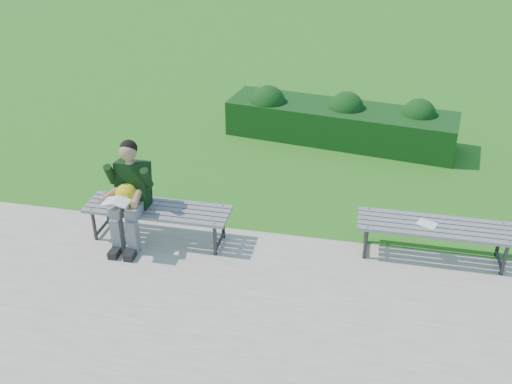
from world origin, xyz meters
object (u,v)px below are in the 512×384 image
Objects in this scene: bench_left at (158,212)px; hedge at (339,120)px; bench_right at (435,229)px; seated_boy at (129,192)px; paper_sheet at (427,224)px.

hedge is at bearing 61.48° from bench_left.
bench_left and bench_right have the same top height.
hedge is at bearing 112.75° from bench_right.
paper_sheet is (3.53, 0.39, -0.24)m from seated_boy.
paper_sheet is (1.28, -3.29, 0.11)m from hedge.
paper_sheet is at bearing 5.18° from bench_left.
bench_right is at bearing 6.15° from seated_boy.
hedge is 14.94× the size of paper_sheet.
bench_left is 6.78× the size of paper_sheet.
bench_right is (1.38, -3.29, 0.06)m from hedge.
paper_sheet is at bearing 6.32° from seated_boy.
hedge reaches higher than bench_left.
paper_sheet is (-0.10, 0.00, 0.06)m from bench_right.
bench_left is at bearing -174.97° from bench_right.
bench_right is 1.37× the size of seated_boy.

